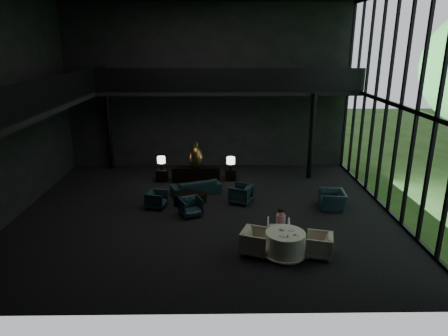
{
  "coord_description": "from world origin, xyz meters",
  "views": [
    {
      "loc": [
        0.49,
        -14.0,
        6.16
      ],
      "look_at": [
        0.69,
        0.5,
        1.6
      ],
      "focal_mm": 32.0,
      "sensor_mm": 36.0,
      "label": 1
    }
  ],
  "objects_px": {
    "lounge_armchair_west": "(157,199)",
    "coffee_table": "(191,199)",
    "child": "(281,218)",
    "table_lamp_right": "(231,161)",
    "lounge_armchair_east": "(241,192)",
    "console": "(196,174)",
    "dining_chair_west": "(256,239)",
    "sofa": "(196,184)",
    "table_lamp_left": "(161,160)",
    "side_table_right": "(231,175)",
    "dining_table": "(285,245)",
    "dining_chair_north": "(278,230)",
    "window_armchair": "(332,197)",
    "lounge_armchair_south": "(191,206)",
    "bronze_urn": "(196,156)",
    "side_table_left": "(162,175)",
    "dining_chair_east": "(319,244)"
  },
  "relations": [
    {
      "from": "side_table_right",
      "to": "table_lamp_right",
      "type": "xyz_separation_m",
      "value": [
        0.0,
        -0.2,
        0.72
      ]
    },
    {
      "from": "dining_chair_north",
      "to": "table_lamp_right",
      "type": "bearing_deg",
      "value": -68.66
    },
    {
      "from": "table_lamp_right",
      "to": "lounge_armchair_west",
      "type": "xyz_separation_m",
      "value": [
        -2.98,
        -3.05,
        -0.63
      ]
    },
    {
      "from": "table_lamp_left",
      "to": "lounge_armchair_east",
      "type": "bearing_deg",
      "value": -38.03
    },
    {
      "from": "dining_table",
      "to": "table_lamp_left",
      "type": "bearing_deg",
      "value": 123.79
    },
    {
      "from": "side_table_right",
      "to": "dining_chair_west",
      "type": "bearing_deg",
      "value": -85.24
    },
    {
      "from": "child",
      "to": "side_table_right",
      "type": "bearing_deg",
      "value": -76.4
    },
    {
      "from": "sofa",
      "to": "table_lamp_right",
      "type": "bearing_deg",
      "value": -155.48
    },
    {
      "from": "lounge_armchair_west",
      "to": "dining_table",
      "type": "height_order",
      "value": "dining_table"
    },
    {
      "from": "sofa",
      "to": "child",
      "type": "height_order",
      "value": "child"
    },
    {
      "from": "bronze_urn",
      "to": "lounge_armchair_east",
      "type": "height_order",
      "value": "bronze_urn"
    },
    {
      "from": "lounge_armchair_west",
      "to": "dining_chair_east",
      "type": "bearing_deg",
      "value": -113.34
    },
    {
      "from": "side_table_right",
      "to": "lounge_armchair_east",
      "type": "relative_size",
      "value": 0.6
    },
    {
      "from": "side_table_left",
      "to": "dining_chair_north",
      "type": "relative_size",
      "value": 0.76
    },
    {
      "from": "table_lamp_right",
      "to": "sofa",
      "type": "relative_size",
      "value": 0.3
    },
    {
      "from": "lounge_armchair_south",
      "to": "dining_chair_north",
      "type": "bearing_deg",
      "value": -57.3
    },
    {
      "from": "table_lamp_right",
      "to": "child",
      "type": "height_order",
      "value": "table_lamp_right"
    },
    {
      "from": "side_table_left",
      "to": "dining_chair_west",
      "type": "xyz_separation_m",
      "value": [
        3.77,
        -6.77,
        0.19
      ]
    },
    {
      "from": "lounge_armchair_west",
      "to": "child",
      "type": "distance_m",
      "value": 5.2
    },
    {
      "from": "table_lamp_left",
      "to": "lounge_armchair_south",
      "type": "relative_size",
      "value": 0.81
    },
    {
      "from": "lounge_armchair_west",
      "to": "child",
      "type": "relative_size",
      "value": 1.08
    },
    {
      "from": "sofa",
      "to": "coffee_table",
      "type": "distance_m",
      "value": 1.24
    },
    {
      "from": "child",
      "to": "lounge_armchair_east",
      "type": "bearing_deg",
      "value": -70.49
    },
    {
      "from": "console",
      "to": "lounge_armchair_south",
      "type": "xyz_separation_m",
      "value": [
        0.0,
        -3.84,
        0.03
      ]
    },
    {
      "from": "table_lamp_right",
      "to": "window_armchair",
      "type": "distance_m",
      "value": 5.03
    },
    {
      "from": "lounge_armchair_south",
      "to": "window_armchair",
      "type": "distance_m",
      "value": 5.48
    },
    {
      "from": "dining_table",
      "to": "child",
      "type": "xyz_separation_m",
      "value": [
        0.01,
        1.01,
        0.44
      ]
    },
    {
      "from": "console",
      "to": "table_lamp_left",
      "type": "distance_m",
      "value": 1.73
    },
    {
      "from": "console",
      "to": "dining_chair_west",
      "type": "height_order",
      "value": "dining_chair_west"
    },
    {
      "from": "table_lamp_right",
      "to": "dining_chair_east",
      "type": "relative_size",
      "value": 0.8
    },
    {
      "from": "table_lamp_right",
      "to": "dining_chair_north",
      "type": "height_order",
      "value": "table_lamp_right"
    },
    {
      "from": "table_lamp_right",
      "to": "sofa",
      "type": "height_order",
      "value": "table_lamp_right"
    },
    {
      "from": "lounge_armchair_east",
      "to": "side_table_left",
      "type": "bearing_deg",
      "value": -104.01
    },
    {
      "from": "child",
      "to": "table_lamp_right",
      "type": "bearing_deg",
      "value": -75.94
    },
    {
      "from": "lounge_armchair_west",
      "to": "lounge_armchair_east",
      "type": "height_order",
      "value": "lounge_armchair_east"
    },
    {
      "from": "side_table_right",
      "to": "lounge_armchair_south",
      "type": "relative_size",
      "value": 0.7
    },
    {
      "from": "dining_chair_west",
      "to": "child",
      "type": "bearing_deg",
      "value": -24.41
    },
    {
      "from": "console",
      "to": "dining_chair_west",
      "type": "relative_size",
      "value": 2.38
    },
    {
      "from": "lounge_armchair_west",
      "to": "coffee_table",
      "type": "relative_size",
      "value": 0.72
    },
    {
      "from": "lounge_armchair_south",
      "to": "dining_chair_west",
      "type": "distance_m",
      "value": 3.55
    },
    {
      "from": "lounge_armchair_west",
      "to": "console",
      "type": "bearing_deg",
      "value": -12.67
    },
    {
      "from": "console",
      "to": "table_lamp_left",
      "type": "height_order",
      "value": "table_lamp_left"
    },
    {
      "from": "dining_table",
      "to": "table_lamp_right",
      "type": "bearing_deg",
      "value": 101.95
    },
    {
      "from": "lounge_armchair_west",
      "to": "dining_table",
      "type": "distance_m",
      "value": 5.78
    },
    {
      "from": "table_lamp_left",
      "to": "bronze_urn",
      "type": "bearing_deg",
      "value": -3.89
    },
    {
      "from": "lounge_armchair_east",
      "to": "coffee_table",
      "type": "height_order",
      "value": "lounge_armchair_east"
    },
    {
      "from": "bronze_urn",
      "to": "dining_chair_east",
      "type": "height_order",
      "value": "bronze_urn"
    },
    {
      "from": "dining_chair_north",
      "to": "dining_chair_east",
      "type": "relative_size",
      "value": 0.9
    },
    {
      "from": "bronze_urn",
      "to": "sofa",
      "type": "bearing_deg",
      "value": -87.25
    },
    {
      "from": "bronze_urn",
      "to": "window_armchair",
      "type": "relative_size",
      "value": 1.13
    }
  ]
}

